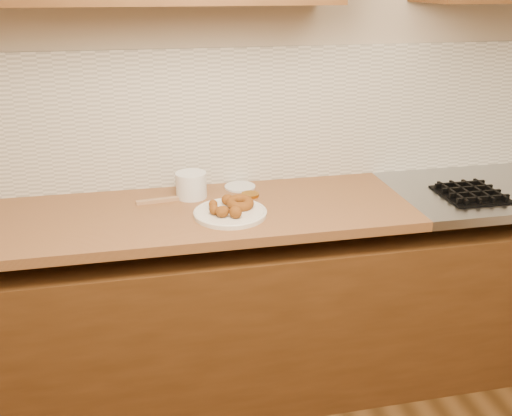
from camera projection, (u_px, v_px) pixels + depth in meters
The scene contains 11 objects.
wall_back at pixel (271, 81), 2.37m from camera, with size 4.00×0.02×2.70m, color #BEAD96.
base_cabinet at pixel (285, 307), 2.46m from camera, with size 3.60×0.60×0.77m, color #512E14.
butcher_block at pixel (129, 219), 2.15m from camera, with size 2.30×0.62×0.04m, color brown.
backsplash at pixel (272, 116), 2.42m from camera, with size 3.60×0.02×0.60m, color beige.
donut_plate at pixel (230, 213), 2.14m from camera, with size 0.29×0.29×0.02m, color silver.
ring_donut at pixel (240, 203), 2.17m from camera, with size 0.11×0.11×0.04m, color brown.
fried_dough_chunks at pixel (224, 208), 2.11m from camera, with size 0.13×0.20×0.05m.
plastic_tub at pixel (191, 185), 2.30m from camera, with size 0.13×0.13×0.11m, color silver.
tub_lid at pixel (240, 187), 2.43m from camera, with size 0.14×0.14×0.01m, color silver.
brass_jar_lid at pixel (250, 195), 2.33m from camera, with size 0.08×0.08×0.01m, color #A96B16.
wooden_utensil at pixel (159, 200), 2.27m from camera, with size 0.19×0.02×0.01m, color #A17750.
Camera 1 is at (-0.55, -0.34, 1.75)m, focal length 38.00 mm.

